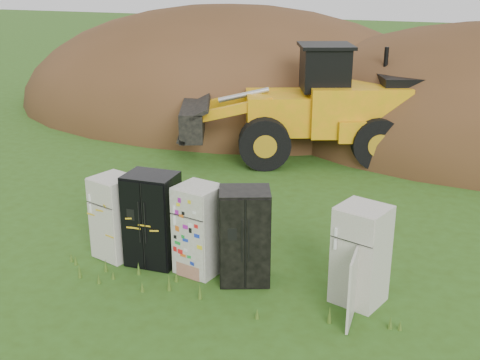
{
  "coord_description": "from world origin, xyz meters",
  "views": [
    {
      "loc": [
        3.88,
        -9.08,
        5.35
      ],
      "look_at": [
        -0.56,
        2.0,
        1.15
      ],
      "focal_mm": 45.0,
      "sensor_mm": 36.0,
      "label": 1
    }
  ],
  "objects": [
    {
      "name": "fridge_dark_mid",
      "position": [
        0.34,
        -0.01,
        0.87
      ],
      "size": [
        1.1,
        1.01,
        1.74
      ],
      "primitive_type": null,
      "rotation": [
        0.0,
        0.0,
        0.4
      ],
      "color": "black",
      "rests_on": "ground"
    },
    {
      "name": "fridge_leftmost",
      "position": [
        -2.35,
        -0.02,
        0.82
      ],
      "size": [
        0.88,
        0.86,
        1.64
      ],
      "primitive_type": null,
      "rotation": [
        0.0,
        0.0,
        -0.27
      ],
      "color": "beige",
      "rests_on": "ground"
    },
    {
      "name": "fridge_open_door",
      "position": [
        2.4,
        0.03,
        0.86
      ],
      "size": [
        0.96,
        0.92,
        1.72
      ],
      "primitive_type": null,
      "rotation": [
        0.0,
        0.0,
        -0.29
      ],
      "color": "beige",
      "rests_on": "ground"
    },
    {
      "name": "fridge_black_side",
      "position": [
        -1.54,
        0.01,
        0.89
      ],
      "size": [
        0.97,
        0.78,
        1.78
      ],
      "primitive_type": null,
      "rotation": [
        0.0,
        0.0,
        0.05
      ],
      "color": "black",
      "rests_on": "ground"
    },
    {
      "name": "dirt_mound_left",
      "position": [
        -5.62,
        13.6,
        0.0
      ],
      "size": [
        18.16,
        13.62,
        8.14
      ],
      "primitive_type": "ellipsoid",
      "color": "#452C16",
      "rests_on": "ground"
    },
    {
      "name": "fridge_sticker",
      "position": [
        -0.56,
        0.0,
        0.84
      ],
      "size": [
        0.87,
        0.83,
        1.69
      ],
      "primitive_type": null,
      "rotation": [
        0.0,
        0.0,
        -0.2
      ],
      "color": "silver",
      "rests_on": "ground"
    },
    {
      "name": "wheel_loader",
      "position": [
        -1.07,
        7.58,
        1.67
      ],
      "size": [
        7.45,
        5.28,
        3.34
      ],
      "primitive_type": null,
      "rotation": [
        0.0,
        0.0,
        0.4
      ],
      "color": "orange",
      "rests_on": "ground"
    },
    {
      "name": "ground",
      "position": [
        0.0,
        0.0,
        0.0
      ],
      "size": [
        120.0,
        120.0,
        0.0
      ],
      "primitive_type": "plane",
      "color": "#2E4F15",
      "rests_on": "ground"
    }
  ]
}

